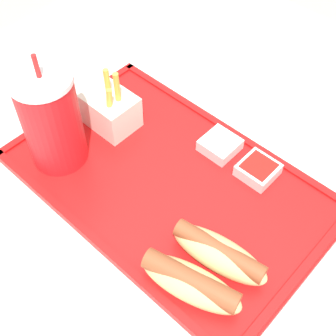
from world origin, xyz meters
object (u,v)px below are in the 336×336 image
Objects in this scene: fries_carton at (110,110)px; sauce_cup_ketchup at (258,170)px; hot_dog_near at (219,253)px; hot_dog_far at (191,283)px; sauce_cup_mayo at (220,145)px; soda_cup at (51,119)px.

sauce_cup_ketchup is at bearing -162.05° from fries_carton.
hot_dog_near is at bearing 107.35° from sauce_cup_ketchup.
hot_dog_near is 0.30m from fries_carton.
sauce_cup_mayo is (0.12, -0.21, -0.01)m from hot_dog_far.
hot_dog_far is (-0.30, 0.03, -0.06)m from soda_cup.
hot_dog_far is at bearing 102.95° from sauce_cup_ketchup.
fries_carton reaches higher than sauce_cup_ketchup.
soda_cup is 0.30m from hot_dog_far.
hot_dog_near is at bearing -90.00° from hot_dog_far.
fries_carton is at bearing 17.95° from sauce_cup_ketchup.
sauce_cup_ketchup is (-0.25, -0.18, -0.07)m from soda_cup.
sauce_cup_ketchup is (-0.07, -0.00, 0.00)m from sauce_cup_mayo.
hot_dog_near reaches higher than sauce_cup_ketchup.
hot_dog_far is 0.24m from sauce_cup_mayo.
hot_dog_far reaches higher than sauce_cup_mayo.
soda_cup is 1.35× the size of hot_dog_near.
soda_cup reaches higher than hot_dog_near.
hot_dog_far is 2.71× the size of sauce_cup_ketchup.
sauce_cup_mayo is at bearing -51.78° from hot_dog_near.
sauce_cup_mayo is (-0.18, -0.18, -0.07)m from soda_cup.
soda_cup reaches higher than sauce_cup_mayo.
sauce_cup_ketchup is (-0.24, -0.08, -0.02)m from fries_carton.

